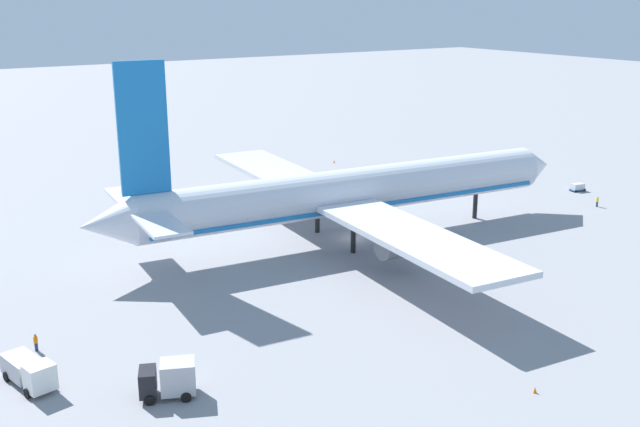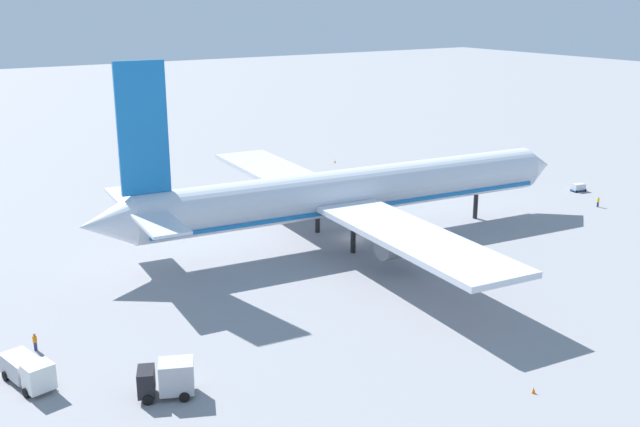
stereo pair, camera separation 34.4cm
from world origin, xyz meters
TOP-DOWN VIEW (x-y plane):
  - ground_plane at (0.00, 0.00)m, footprint 600.00×600.00m
  - airliner at (-1.41, 0.15)m, footprint 73.82×70.94m
  - service_truck_1 at (-38.48, -27.14)m, footprint 5.32×4.10m
  - service_truck_2 at (-48.21, -18.65)m, footprint 3.71×6.90m
  - baggage_cart_0 at (48.96, 0.71)m, footprint 3.28×1.89m
  - ground_worker_0 at (-46.19, -12.00)m, footprint 0.45×0.45m
  - ground_worker_4 at (43.25, -7.81)m, footprint 0.44×0.44m
  - traffic_cone_1 at (-11.57, -43.76)m, footprint 0.36×0.36m
  - traffic_cone_3 at (25.69, 43.47)m, footprint 0.36×0.36m

SIDE VIEW (x-z plane):
  - ground_plane at x=0.00m, z-range 0.00..0.00m
  - traffic_cone_1 at x=-11.57m, z-range 0.00..0.55m
  - traffic_cone_3 at x=25.69m, z-range 0.00..0.55m
  - baggage_cart_0 at x=48.96m, z-range 0.07..1.41m
  - ground_worker_4 at x=43.25m, z-range 0.01..1.70m
  - ground_worker_0 at x=-46.19m, z-range 0.02..1.81m
  - service_truck_2 at x=-48.21m, z-range 0.03..2.81m
  - service_truck_1 at x=-38.48m, z-range 0.11..3.31m
  - airliner at x=-1.41m, z-range -6.13..19.94m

